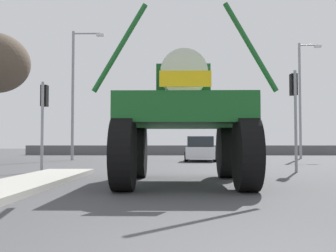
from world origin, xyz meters
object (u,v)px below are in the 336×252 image
Objects in this scene: traffic_signal_near_right at (294,98)px; traffic_signal_near_left at (44,106)px; oversize_sprayer at (183,119)px; streetlight_far_right at (301,95)px; traffic_signal_far_left at (231,129)px; streetlight_far_left at (75,88)px; sedan_ahead at (201,150)px.

traffic_signal_near_left is at bearing 179.96° from traffic_signal_near_right.
streetlight_far_right is at bearing -26.55° from oversize_sprayer.
traffic_signal_far_left is at bearing 62.55° from traffic_signal_near_left.
traffic_signal_far_left is 0.38× the size of streetlight_far_left.
sedan_ahead is 1.32× the size of traffic_signal_far_left.
oversize_sprayer reaches higher than sedan_ahead.
streetlight_far_left reaches higher than traffic_signal_near_left.
traffic_signal_near_right is 0.47× the size of streetlight_far_right.
streetlight_far_left is at bearing -168.72° from streetlight_far_right.
oversize_sprayer reaches higher than traffic_signal_near_left.
oversize_sprayer is 20.24m from streetlight_far_right.
streetlight_far_left reaches higher than oversize_sprayer.
streetlight_far_right is at bearing -57.06° from sedan_ahead.
oversize_sprayer is 1.38× the size of traffic_signal_near_right.
streetlight_far_left is (-11.14, 10.27, 1.85)m from traffic_signal_near_right.
traffic_signal_far_left is 0.38× the size of streetlight_far_right.
traffic_signal_near_right is at bearing -44.31° from oversize_sprayer.
traffic_signal_far_left is at bearing 89.31° from traffic_signal_near_right.
traffic_signal_near_left is at bearing -82.48° from streetlight_far_left.
sedan_ahead is 10.03m from traffic_signal_near_right.
traffic_signal_far_left is at bearing 126.35° from streetlight_far_right.
streetlight_far_left is (-6.73, 14.79, 2.93)m from oversize_sprayer.
traffic_signal_near_left is at bearing 49.97° from oversize_sprayer.
oversize_sprayer is at bearing 178.84° from sedan_ahead.
sedan_ahead is 1.08× the size of traffic_signal_near_right.
traffic_signal_far_left is at bearing 38.39° from streetlight_far_left.
sedan_ahead is at bearing -6.71° from streetlight_far_left.
traffic_signal_near_left is (-6.77, -9.31, 1.83)m from sedan_ahead.
streetlight_far_left is (-1.36, 10.27, 2.16)m from traffic_signal_near_left.
traffic_signal_far_left is (4.64, 23.80, 0.55)m from oversize_sprayer.
oversize_sprayer is 13.94m from sedan_ahead.
oversize_sprayer is 0.64× the size of streetlight_far_left.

